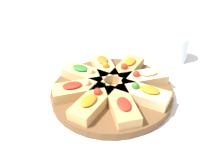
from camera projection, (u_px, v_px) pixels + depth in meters
ground_plane at (112, 94)px, 0.66m from camera, size 3.00×3.00×0.00m
serving_board at (112, 91)px, 0.65m from camera, size 0.36×0.36×0.02m
focaccia_slice_0 at (143, 93)px, 0.60m from camera, size 0.07×0.15×0.05m
focaccia_slice_1 at (143, 78)px, 0.65m from camera, size 0.15×0.14×0.05m
focaccia_slice_2 at (126, 68)px, 0.70m from camera, size 0.15×0.06×0.05m
focaccia_slice_3 at (104, 67)px, 0.71m from camera, size 0.14×0.15×0.05m
focaccia_slice_4 at (85, 74)px, 0.67m from camera, size 0.06×0.15×0.05m
focaccia_slice_5 at (79, 89)px, 0.61m from camera, size 0.15×0.14×0.05m
focaccia_slice_6 at (94, 102)px, 0.56m from camera, size 0.15×0.06×0.05m
focaccia_slice_7 at (122, 105)px, 0.56m from camera, size 0.14×0.14×0.04m
water_glass at (178, 49)px, 0.80m from camera, size 0.07×0.07×0.10m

